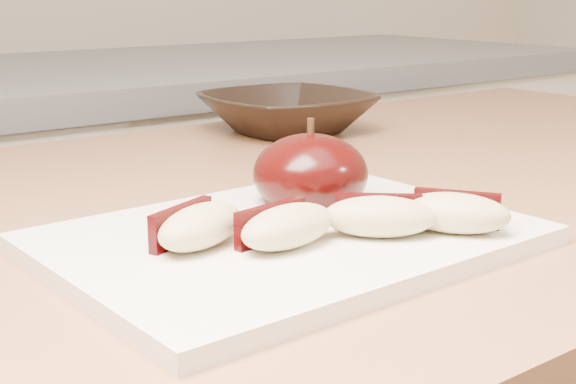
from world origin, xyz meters
TOP-DOWN VIEW (x-y plane):
  - cutting_board at (0.03, 0.38)m, footprint 0.30×0.22m
  - apple_half at (0.09, 0.42)m, footprint 0.11×0.11m
  - apple_wedge_a at (-0.03, 0.38)m, footprint 0.08×0.06m
  - apple_wedge_b at (0.01, 0.35)m, footprint 0.07×0.04m
  - apple_wedge_c at (0.07, 0.33)m, footprint 0.08×0.07m
  - apple_wedge_d at (0.12, 0.31)m, footprint 0.07×0.08m
  - bowl at (0.29, 0.71)m, footprint 0.19×0.19m

SIDE VIEW (x-z plane):
  - cutting_board at x=0.03m, z-range 0.90..0.91m
  - bowl at x=0.29m, z-range 0.90..0.95m
  - apple_wedge_a at x=-0.03m, z-range 0.91..0.94m
  - apple_wedge_b at x=0.01m, z-range 0.91..0.94m
  - apple_wedge_c at x=0.07m, z-range 0.91..0.94m
  - apple_wedge_d at x=0.12m, z-range 0.91..0.94m
  - apple_half at x=0.09m, z-range 0.90..0.97m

